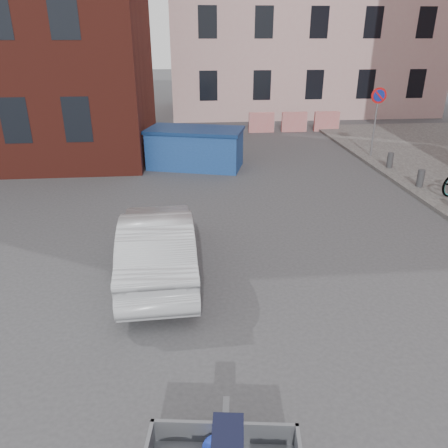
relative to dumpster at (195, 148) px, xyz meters
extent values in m
plane|color=#38383A|center=(1.07, -8.94, -0.73)|extent=(120.00, 120.00, 0.00)
cylinder|color=gray|center=(7.07, 0.56, 0.69)|extent=(0.07, 0.07, 2.60)
cylinder|color=red|center=(7.07, 0.54, 1.74)|extent=(0.60, 0.03, 0.60)
cylinder|color=navy|center=(7.07, 0.52, 1.74)|extent=(0.44, 0.03, 0.44)
cylinder|color=#3A3A3D|center=(7.07, -3.34, -0.34)|extent=(0.22, 0.22, 0.55)
cylinder|color=#3A3A3D|center=(7.07, -1.14, -0.34)|extent=(0.22, 0.22, 0.55)
cube|color=red|center=(3.57, 6.06, -0.23)|extent=(1.30, 0.18, 1.00)
cube|color=red|center=(5.27, 6.06, -0.23)|extent=(1.30, 0.18, 1.00)
cube|color=red|center=(6.97, 6.06, -0.23)|extent=(1.30, 0.18, 1.00)
cube|color=slate|center=(-0.12, -12.60, -0.09)|extent=(1.59, 0.25, 0.28)
cube|color=slate|center=(-0.07, -12.23, -0.33)|extent=(0.17, 0.70, 0.06)
ellipsoid|color=#1832BA|center=(-0.19, -12.77, -0.11)|extent=(0.40, 0.34, 0.24)
cube|color=#1E448E|center=(0.00, 0.00, -0.06)|extent=(3.69, 2.53, 1.34)
cube|color=navy|center=(0.00, 0.00, 0.67)|extent=(3.83, 2.67, 0.11)
imported|color=#AFB2B6|center=(-1.04, -7.94, -0.06)|extent=(1.61, 4.17, 1.35)
camera|label=1|loc=(-0.45, -16.03, 3.88)|focal=35.00mm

